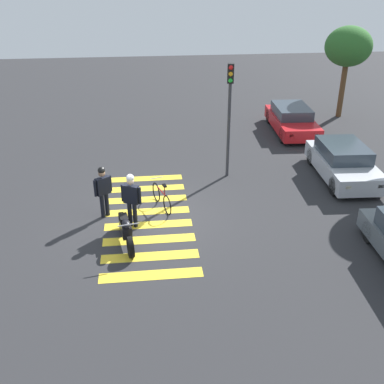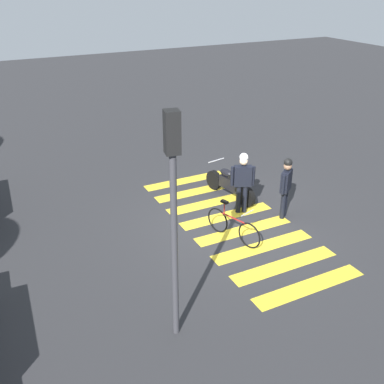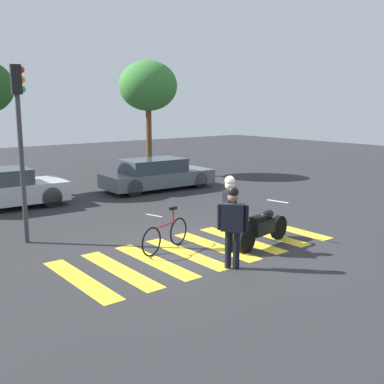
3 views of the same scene
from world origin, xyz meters
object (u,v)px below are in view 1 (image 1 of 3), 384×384
Objects in this scene: leaning_bicycle at (162,198)px; officer_by_motorcycle at (103,188)px; police_motorcycle at (126,230)px; car_red_convertible at (292,119)px; car_silver_sedan at (343,162)px; officer_on_foot at (131,197)px; traffic_light_pole at (230,103)px.

officer_by_motorcycle is (0.38, -1.91, 0.65)m from leaning_bicycle.
car_red_convertible is at bearing 139.53° from police_motorcycle.
leaning_bicycle is at bearing 150.77° from police_motorcycle.
police_motorcycle is at bearing -65.36° from car_silver_sedan.
car_red_convertible is at bearing 136.83° from leaning_bicycle.
police_motorcycle is at bearing -40.47° from car_red_convertible.
officer_on_foot is 0.42× the size of traffic_light_pole.
traffic_light_pole is (-3.53, 3.71, 1.88)m from officer_on_foot.
car_silver_sedan is 5.06m from traffic_light_pole.
police_motorcycle is at bearing -29.23° from leaning_bicycle.
officer_on_foot is at bearing -40.76° from leaning_bicycle.
officer_on_foot is 1.02× the size of officer_by_motorcycle.
officer_by_motorcycle reaches higher than police_motorcycle.
traffic_light_pole is (4.97, -4.17, 2.32)m from car_red_convertible.
officer_by_motorcycle is 0.42× the size of car_silver_sedan.
police_motorcycle is 12.44m from car_red_convertible.
officer_by_motorcycle reaches higher than car_silver_sedan.
car_red_convertible is at bearing 140.00° from traffic_light_pole.
leaning_bicycle is 2.05m from officer_by_motorcycle.
car_red_convertible is 1.03× the size of traffic_light_pole.
officer_on_foot is at bearing -42.85° from car_red_convertible.
car_red_convertible is 5.63m from car_silver_sedan.
officer_on_foot is 5.46m from traffic_light_pole.
officer_by_motorcycle is (-1.74, -0.73, 0.58)m from police_motorcycle.
traffic_light_pole is at bearing -98.40° from car_silver_sedan.
leaning_bicycle is at bearing 101.31° from officer_by_motorcycle.
officer_by_motorcycle is at bearing -59.20° from traffic_light_pole.
officer_by_motorcycle is at bearing -76.98° from car_silver_sedan.
traffic_light_pole is (-0.66, -4.46, 2.29)m from car_silver_sedan.
leaning_bicycle is 4.43m from traffic_light_pole.
car_silver_sedan is at bearing 81.60° from traffic_light_pole.
traffic_light_pole is (-2.38, 2.72, 2.56)m from leaning_bicycle.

